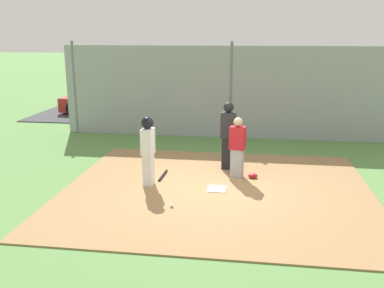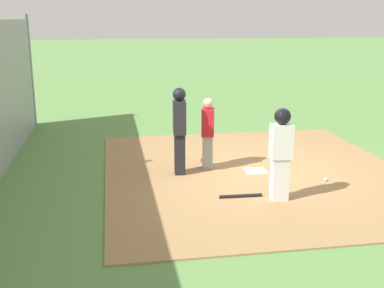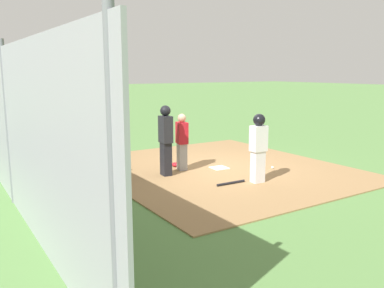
{
  "view_description": "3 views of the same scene",
  "coord_description": "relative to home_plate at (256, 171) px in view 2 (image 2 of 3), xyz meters",
  "views": [
    {
      "loc": [
        -0.77,
        9.47,
        3.6
      ],
      "look_at": [
        0.74,
        -0.99,
        0.85
      ],
      "focal_mm": 39.89,
      "sensor_mm": 36.0,
      "label": 1
    },
    {
      "loc": [
        9.52,
        -3.03,
        3.22
      ],
      "look_at": [
        0.45,
        -1.47,
        0.82
      ],
      "focal_mm": 45.07,
      "sensor_mm": 36.0,
      "label": 2
    },
    {
      "loc": [
        8.87,
        -6.61,
        2.73
      ],
      "look_at": [
        0.17,
        -1.02,
        0.85
      ],
      "focal_mm": 37.75,
      "sensor_mm": 36.0,
      "label": 3
    }
  ],
  "objects": [
    {
      "name": "baseball",
      "position": [
        0.86,
        1.21,
        0.03
      ],
      "size": [
        0.07,
        0.07,
        0.07
      ],
      "primitive_type": "sphere",
      "color": "white",
      "rests_on": "dirt_infield"
    },
    {
      "name": "baseball_bat",
      "position": [
        1.46,
        -0.73,
        0.02
      ],
      "size": [
        0.09,
        0.8,
        0.06
      ],
      "primitive_type": "cylinder",
      "rotation": [
        0.0,
        1.57,
        1.54
      ],
      "color": "black",
      "rests_on": "dirt_infield"
    },
    {
      "name": "dirt_infield",
      "position": [
        0.0,
        0.0,
        -0.03
      ],
      "size": [
        7.2,
        6.4,
        0.03
      ],
      "primitive_type": "cube",
      "color": "#9E774C",
      "rests_on": "ground_plane"
    },
    {
      "name": "runner",
      "position": [
        1.67,
        -0.08,
        0.96
      ],
      "size": [
        0.29,
        0.39,
        1.69
      ],
      "rotation": [
        0.0,
        0.0,
        3.09
      ],
      "color": "silver",
      "rests_on": "dirt_infield"
    },
    {
      "name": "ground_plane",
      "position": [
        0.0,
        0.0,
        -0.04
      ],
      "size": [
        140.0,
        140.0,
        0.0
      ],
      "primitive_type": "plane",
      "color": "#5B8947"
    },
    {
      "name": "catcher",
      "position": [
        -0.42,
        -0.97,
        0.79
      ],
      "size": [
        0.43,
        0.34,
        1.55
      ],
      "rotation": [
        0.0,
        0.0,
        1.33
      ],
      "color": "#9E9EA3",
      "rests_on": "dirt_infield"
    },
    {
      "name": "umpire",
      "position": [
        -0.14,
        -1.63,
        0.96
      ],
      "size": [
        0.4,
        0.29,
        1.83
      ],
      "rotation": [
        0.0,
        0.0,
        1.48
      ],
      "color": "black",
      "rests_on": "dirt_infield"
    },
    {
      "name": "catcher_mask",
      "position": [
        -0.84,
        -0.95,
        0.05
      ],
      "size": [
        0.24,
        0.2,
        0.12
      ],
      "primitive_type": "ellipsoid",
      "color": "#B21923",
      "rests_on": "dirt_infield"
    },
    {
      "name": "home_plate",
      "position": [
        0.0,
        0.0,
        0.0
      ],
      "size": [
        0.46,
        0.46,
        0.02
      ],
      "primitive_type": "cube",
      "rotation": [
        0.0,
        0.0,
        -0.05
      ],
      "color": "white",
      "rests_on": "dirt_infield"
    }
  ]
}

